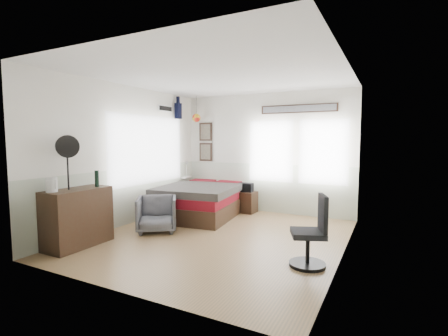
{
  "coord_description": "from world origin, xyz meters",
  "views": [
    {
      "loc": [
        2.56,
        -4.76,
        1.66
      ],
      "look_at": [
        -0.1,
        0.4,
        1.15
      ],
      "focal_mm": 26.0,
      "sensor_mm": 36.0,
      "label": 1
    }
  ],
  "objects_px": {
    "nightstand": "(245,202)",
    "bed": "(202,201)",
    "dresser": "(78,217)",
    "task_chair": "(312,237)",
    "armchair": "(157,214)"
  },
  "relations": [
    {
      "from": "bed",
      "to": "dresser",
      "type": "relative_size",
      "value": 2.26
    },
    {
      "from": "task_chair",
      "to": "nightstand",
      "type": "bearing_deg",
      "value": 106.68
    },
    {
      "from": "nightstand",
      "to": "task_chair",
      "type": "height_order",
      "value": "task_chair"
    },
    {
      "from": "armchair",
      "to": "nightstand",
      "type": "distance_m",
      "value": 2.3
    },
    {
      "from": "task_chair",
      "to": "armchair",
      "type": "bearing_deg",
      "value": 150.28
    },
    {
      "from": "dresser",
      "to": "nightstand",
      "type": "xyz_separation_m",
      "value": [
        1.38,
        3.36,
        -0.21
      ]
    },
    {
      "from": "dresser",
      "to": "armchair",
      "type": "distance_m",
      "value": 1.34
    },
    {
      "from": "dresser",
      "to": "armchair",
      "type": "bearing_deg",
      "value": 64.57
    },
    {
      "from": "bed",
      "to": "task_chair",
      "type": "distance_m",
      "value": 3.3
    },
    {
      "from": "dresser",
      "to": "task_chair",
      "type": "bearing_deg",
      "value": 13.75
    },
    {
      "from": "armchair",
      "to": "nightstand",
      "type": "bearing_deg",
      "value": 34.33
    },
    {
      "from": "dresser",
      "to": "nightstand",
      "type": "bearing_deg",
      "value": 67.65
    },
    {
      "from": "nightstand",
      "to": "bed",
      "type": "bearing_deg",
      "value": -132.52
    },
    {
      "from": "task_chair",
      "to": "bed",
      "type": "bearing_deg",
      "value": 124.73
    },
    {
      "from": "bed",
      "to": "nightstand",
      "type": "height_order",
      "value": "bed"
    }
  ]
}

